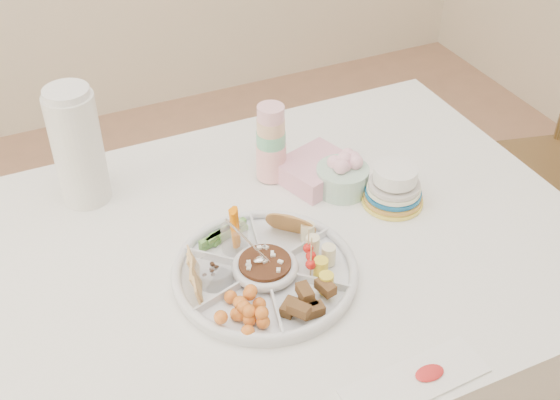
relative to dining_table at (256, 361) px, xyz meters
name	(u,v)px	position (x,y,z in m)	size (l,w,h in m)	color
dining_table	(256,361)	(0.00, 0.00, 0.00)	(1.52, 1.02, 0.76)	white
chair	(536,166)	(1.03, 0.21, 0.16)	(0.46, 0.46, 1.09)	brown
party_tray	(265,270)	(-0.01, -0.09, 0.40)	(0.38, 0.38, 0.04)	silver
bean_dip	(265,267)	(-0.01, -0.09, 0.41)	(0.11, 0.11, 0.04)	black
tortillas	(285,224)	(0.08, 0.00, 0.42)	(0.10, 0.10, 0.06)	#9D6B42
carrot_cucumber	(225,224)	(-0.05, 0.03, 0.44)	(0.11, 0.11, 0.10)	#FF7C00
pita_raisins	(202,271)	(-0.14, -0.06, 0.42)	(0.11, 0.11, 0.06)	tan
cherries	(243,309)	(-0.10, -0.19, 0.42)	(0.12, 0.12, 0.05)	orange
granola_chunks	(308,299)	(0.03, -0.22, 0.42)	(0.11, 0.11, 0.05)	#402211
banana_tomato	(327,248)	(0.12, -0.12, 0.44)	(0.10, 0.10, 0.08)	#EECC66
cup_stack	(271,143)	(0.15, 0.23, 0.48)	(0.07, 0.07, 0.20)	silver
thermos	(77,145)	(-0.29, 0.34, 0.53)	(0.11, 0.11, 0.30)	silver
flower_bowl	(343,174)	(0.28, 0.11, 0.43)	(0.13, 0.13, 0.10)	#93CFB8
napkin_stack	(316,170)	(0.24, 0.17, 0.41)	(0.17, 0.14, 0.06)	#EAA0B6
plate_stack	(394,187)	(0.37, 0.01, 0.43)	(0.15, 0.15, 0.09)	#E6DE58
placemat	(415,381)	(0.13, -0.45, 0.38)	(0.27, 0.09, 0.01)	white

